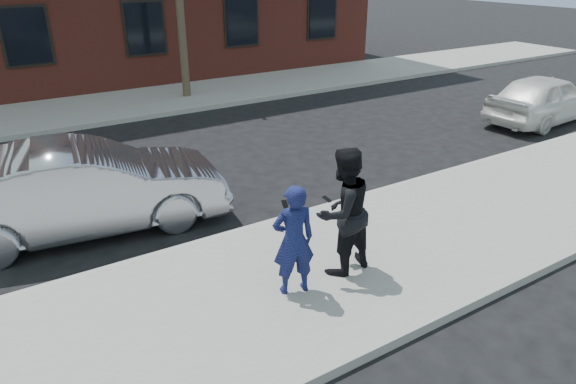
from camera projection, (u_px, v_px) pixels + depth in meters
ground at (182, 317)px, 6.95m from camera, size 100.00×100.00×0.00m
near_sidewalk at (188, 323)px, 6.73m from camera, size 50.00×3.50×0.15m
near_curb at (145, 260)px, 8.11m from camera, size 50.00×0.10×0.15m
far_sidewalk at (45, 115)px, 15.60m from camera, size 50.00×3.50×0.15m
far_curb at (56, 131)px, 14.21m from camera, size 50.00×0.10×0.15m
silver_sedan at (85, 189)px, 8.87m from camera, size 5.01×2.30×1.59m
white_car at (545, 98)px, 14.96m from camera, size 4.24×1.92×1.41m
man_hoodie at (294, 240)px, 6.92m from camera, size 0.67×0.56×1.62m
man_peacoat at (343, 212)px, 7.36m from camera, size 1.02×0.84×1.93m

